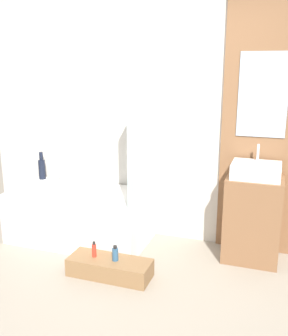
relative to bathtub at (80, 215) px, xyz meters
name	(u,v)px	position (x,y,z in m)	size (l,w,h in m)	color
ground_plane	(102,314)	(0.79, -1.15, -0.27)	(12.00, 12.00, 0.00)	gray
wall_tiled_back	(163,119)	(0.79, 0.43, 1.03)	(4.20, 0.06, 2.60)	beige
wall_wood_accent	(261,122)	(1.78, 0.38, 1.05)	(0.74, 0.04, 2.60)	brown
bathtub	(80,215)	(0.00, 0.00, 0.00)	(1.47, 0.76, 0.54)	white
glass_shower_screen	(137,139)	(0.70, -0.11, 0.89)	(0.01, 0.49, 1.25)	silver
wooden_step_bench	(110,267)	(0.62, -0.61, -0.19)	(0.75, 0.29, 0.16)	olive
vanity_cabinet	(252,219)	(1.78, 0.15, 0.14)	(0.52, 0.42, 0.83)	brown
sink	(256,170)	(1.78, 0.15, 0.62)	(0.44, 0.35, 0.30)	white
vase_tall_dark	(42,168)	(-0.64, 0.29, 0.40)	(0.08, 0.08, 0.32)	black
vase_round_light	(54,175)	(-0.46, 0.27, 0.33)	(0.13, 0.13, 0.13)	silver
bottle_soap_primary	(94,250)	(0.47, -0.61, -0.05)	(0.04, 0.04, 0.15)	red
bottle_soap_secondary	(115,254)	(0.67, -0.61, -0.05)	(0.05, 0.05, 0.14)	#2D567A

